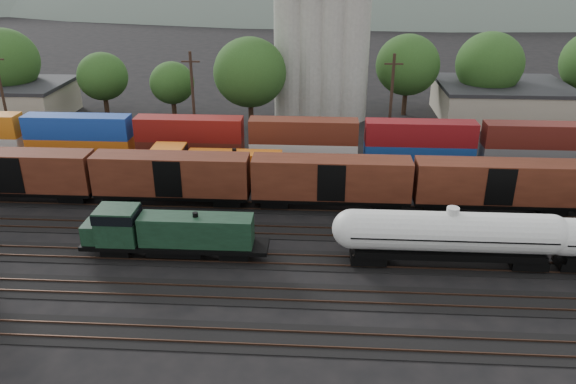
# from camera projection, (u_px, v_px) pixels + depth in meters

# --- Properties ---
(ground) EXTENTS (600.00, 600.00, 0.00)m
(ground) POSITION_uv_depth(u_px,v_px,m) (277.00, 231.00, 50.27)
(ground) COLOR black
(tracks) EXTENTS (180.00, 33.20, 0.20)m
(tracks) POSITION_uv_depth(u_px,v_px,m) (277.00, 231.00, 50.25)
(tracks) COLOR black
(tracks) RESTS_ON ground
(green_locomotive) EXTENTS (15.18, 2.68, 4.02)m
(green_locomotive) POSITION_uv_depth(u_px,v_px,m) (164.00, 232.00, 45.26)
(green_locomotive) COLOR black
(green_locomotive) RESTS_ON ground
(tank_car_a) EXTENTS (18.42, 3.30, 4.83)m
(tank_car_a) POSITION_uv_depth(u_px,v_px,m) (450.00, 234.00, 43.78)
(tank_car_a) COLOR silver
(tank_car_a) RESTS_ON ground
(orange_locomotive) EXTENTS (16.39, 2.73, 4.10)m
(orange_locomotive) POSITION_uv_depth(u_px,v_px,m) (209.00, 165.00, 58.89)
(orange_locomotive) COLOR black
(orange_locomotive) RESTS_ON ground
(boxcar_string) EXTENTS (153.60, 2.90, 4.20)m
(boxcar_string) POSITION_uv_depth(u_px,v_px,m) (251.00, 177.00, 53.74)
(boxcar_string) COLOR black
(boxcar_string) RESTS_ON ground
(container_wall) EXTENTS (165.60, 2.60, 5.80)m
(container_wall) POSITION_uv_depth(u_px,v_px,m) (356.00, 148.00, 62.40)
(container_wall) COLOR black
(container_wall) RESTS_ON ground
(grain_silo) EXTENTS (13.40, 5.00, 29.00)m
(grain_silo) POSITION_uv_depth(u_px,v_px,m) (320.00, 40.00, 78.39)
(grain_silo) COLOR #A3A196
(grain_silo) RESTS_ON ground
(industrial_sheds) EXTENTS (119.38, 17.26, 5.10)m
(industrial_sheds) POSITION_uv_depth(u_px,v_px,m) (342.00, 103.00, 81.05)
(industrial_sheds) COLOR #9E937F
(industrial_sheds) RESTS_ON ground
(tree_band) EXTENTS (167.02, 21.99, 13.16)m
(tree_band) POSITION_uv_depth(u_px,v_px,m) (286.00, 68.00, 80.65)
(tree_band) COLOR black
(tree_band) RESTS_ON ground
(utility_poles) EXTENTS (122.20, 0.36, 12.00)m
(utility_poles) POSITION_uv_depth(u_px,v_px,m) (291.00, 101.00, 67.84)
(utility_poles) COLOR black
(utility_poles) RESTS_ON ground
(distant_hills) EXTENTS (860.00, 286.00, 130.00)m
(distant_hills) POSITION_uv_depth(u_px,v_px,m) (362.00, 36.00, 294.58)
(distant_hills) COLOR #59665B
(distant_hills) RESTS_ON ground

